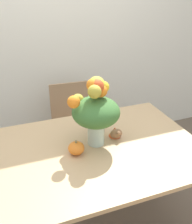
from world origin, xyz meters
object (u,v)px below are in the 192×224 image
Objects in this scene: flower_vase at (95,110)px; dining_chair_near_window at (73,126)px; turkey_figurine at (115,132)px; pumpkin at (76,148)px.

dining_chair_near_window is (0.06, 0.82, -0.58)m from flower_vase.
flower_vase is 0.28m from turkey_figurine.
pumpkin is at bearing -163.49° from turkey_figurine.
dining_chair_near_window is at bearing 76.07° from pumpkin.
dining_chair_near_window is at bearing 97.66° from turkey_figurine.
turkey_figurine is (0.17, 0.02, -0.22)m from flower_vase.
flower_vase is at bearing -90.80° from dining_chair_near_window.
dining_chair_near_window is (0.22, 0.89, -0.36)m from pumpkin.
pumpkin is at bearing -100.63° from dining_chair_near_window.
flower_vase is at bearing -171.51° from turkey_figurine.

